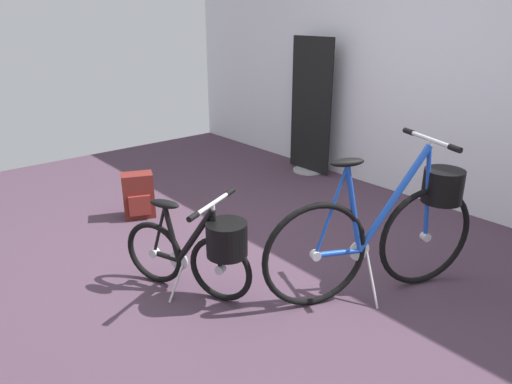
{
  "coord_description": "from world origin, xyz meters",
  "views": [
    {
      "loc": [
        2.48,
        -1.92,
        1.77
      ],
      "look_at": [
        0.02,
        0.16,
        0.55
      ],
      "focal_mm": 33.27,
      "sensor_mm": 36.0,
      "label": 1
    }
  ],
  "objects_px": {
    "floor_banner_stand": "(311,114)",
    "display_bike_left": "(390,227)",
    "folding_bike_foreground": "(202,248)",
    "backpack_on_floor": "(139,196)"
  },
  "relations": [
    {
      "from": "backpack_on_floor",
      "to": "display_bike_left",
      "type": "bearing_deg",
      "value": 17.27
    },
    {
      "from": "floor_banner_stand",
      "to": "folding_bike_foreground",
      "type": "distance_m",
      "value": 2.84
    },
    {
      "from": "floor_banner_stand",
      "to": "backpack_on_floor",
      "type": "xyz_separation_m",
      "value": [
        -0.07,
        -2.17,
        -0.48
      ]
    },
    {
      "from": "floor_banner_stand",
      "to": "folding_bike_foreground",
      "type": "xyz_separation_m",
      "value": [
        1.4,
        -2.45,
        -0.33
      ]
    },
    {
      "from": "floor_banner_stand",
      "to": "display_bike_left",
      "type": "height_order",
      "value": "floor_banner_stand"
    },
    {
      "from": "display_bike_left",
      "to": "backpack_on_floor",
      "type": "distance_m",
      "value": 2.32
    },
    {
      "from": "folding_bike_foreground",
      "to": "backpack_on_floor",
      "type": "relative_size",
      "value": 2.19
    },
    {
      "from": "folding_bike_foreground",
      "to": "backpack_on_floor",
      "type": "height_order",
      "value": "folding_bike_foreground"
    },
    {
      "from": "display_bike_left",
      "to": "backpack_on_floor",
      "type": "bearing_deg",
      "value": -162.73
    },
    {
      "from": "floor_banner_stand",
      "to": "display_bike_left",
      "type": "relative_size",
      "value": 1.07
    }
  ]
}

